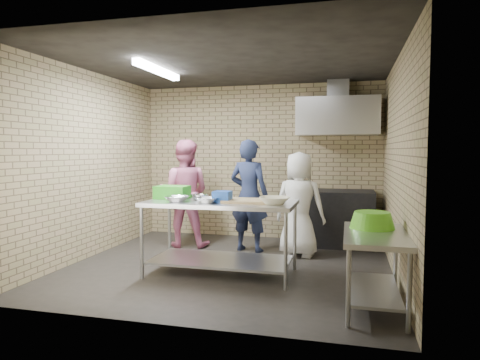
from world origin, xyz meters
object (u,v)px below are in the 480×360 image
(side_counter, at_px, (375,270))
(blue_tub, at_px, (222,197))
(woman_pink, at_px, (184,193))
(woman_white, at_px, (299,204))
(green_basin, at_px, (372,220))
(stove, at_px, (336,218))
(bottle_green, at_px, (366,122))
(man_navy, at_px, (249,195))
(prep_table, at_px, (221,238))
(green_crate, at_px, (172,192))

(side_counter, distance_m, blue_tub, 1.96)
(woman_pink, bearing_deg, woman_white, 166.68)
(green_basin, height_order, woman_pink, woman_pink)
(side_counter, relative_size, stove, 1.00)
(side_counter, bearing_deg, stove, 99.29)
(blue_tub, bearing_deg, stove, 58.54)
(woman_white, bearing_deg, woman_pink, 4.28)
(blue_tub, distance_m, bottle_green, 3.12)
(green_basin, distance_m, woman_white, 1.91)
(stove, bearing_deg, woman_white, -121.12)
(stove, bearing_deg, woman_pink, -164.80)
(side_counter, distance_m, man_navy, 2.72)
(green_basin, xyz_separation_m, woman_white, (-0.94, 1.66, -0.07))
(prep_table, distance_m, blue_tub, 0.54)
(stove, xyz_separation_m, bottle_green, (0.45, 0.24, 1.57))
(prep_table, distance_m, side_counter, 1.94)
(stove, distance_m, green_crate, 2.85)
(woman_pink, bearing_deg, green_basin, 139.27)
(stove, height_order, woman_white, woman_white)
(side_counter, xyz_separation_m, man_navy, (-1.74, 2.03, 0.49))
(green_crate, bearing_deg, side_counter, -18.66)
(blue_tub, xyz_separation_m, man_navy, (0.01, 1.40, -0.13))
(side_counter, xyz_separation_m, green_basin, (-0.02, 0.25, 0.46))
(prep_table, xyz_separation_m, woman_pink, (-1.03, 1.38, 0.40))
(man_navy, relative_size, woman_pink, 1.00)
(man_navy, bearing_deg, green_basin, 146.25)
(blue_tub, height_order, woman_white, woman_white)
(blue_tub, bearing_deg, woman_white, 58.31)
(blue_tub, relative_size, man_navy, 0.12)
(green_crate, bearing_deg, green_basin, -13.48)
(blue_tub, xyz_separation_m, green_basin, (1.73, -0.37, -0.16))
(prep_table, distance_m, woman_white, 1.48)
(prep_table, bearing_deg, woman_white, 54.56)
(green_basin, height_order, man_navy, man_navy)
(stove, relative_size, bottle_green, 8.00)
(man_navy, bearing_deg, prep_table, 99.55)
(prep_table, relative_size, woman_white, 1.21)
(prep_table, xyz_separation_m, bottle_green, (1.80, 2.27, 1.55))
(stove, distance_m, bottle_green, 1.65)
(side_counter, xyz_separation_m, blue_tub, (-1.75, 0.62, 0.62))
(prep_table, relative_size, woman_pink, 1.07)
(stove, distance_m, blue_tub, 2.55)
(bottle_green, relative_size, woman_pink, 0.09)
(side_counter, distance_m, green_basin, 0.52)
(stove, xyz_separation_m, woman_white, (-0.51, -0.84, 0.32))
(side_counter, distance_m, stove, 2.79)
(stove, bearing_deg, bottle_green, 28.07)
(woman_white, bearing_deg, side_counter, 126.91)
(blue_tub, distance_m, green_basin, 1.78)
(green_crate, xyz_separation_m, man_navy, (0.76, 1.18, -0.15))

